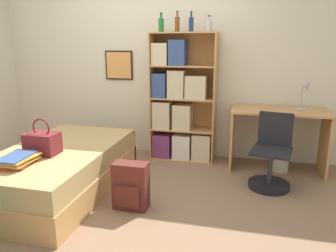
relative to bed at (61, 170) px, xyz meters
The scene contains 15 objects.
ground_plane 0.67m from the bed, ahead, with size 14.00×14.00×0.00m, color #84664C.
wall_back 1.97m from the bed, 67.81° to the left, with size 10.00×0.09×2.60m.
bed is the anchor object (origin of this frame).
handbag 0.41m from the bed, 103.66° to the right, with size 0.31×0.22×0.36m.
book_stack_on_bed 0.61m from the bed, 100.56° to the right, with size 0.32×0.37×0.09m.
bookcase 1.74m from the bed, 51.88° to the left, with size 0.86×0.35×1.69m.
bottle_green 2.16m from the bed, 58.43° to the left, with size 0.07×0.07×0.24m.
bottle_brown 2.26m from the bed, 52.75° to the left, with size 0.06×0.06×0.26m.
bottle_clear 2.33m from the bed, 47.59° to the left, with size 0.06×0.06×0.25m.
bottle_blue 2.45m from the bed, 43.36° to the left, with size 0.08×0.08×0.20m.
desk 2.61m from the bed, 27.66° to the left, with size 1.15×0.56×0.77m.
desk_lamp 2.98m from the bed, 26.16° to the left, with size 0.21×0.16×0.40m.
desk_chair 2.30m from the bed, 16.29° to the left, with size 0.48×0.48×0.82m.
backpack 0.89m from the bed, 12.56° to the right, with size 0.33×0.20×0.46m.
waste_bin 2.62m from the bed, 26.00° to the left, with size 0.20×0.20×0.23m.
Camera 1 is at (1.27, -2.90, 1.57)m, focal length 35.00 mm.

